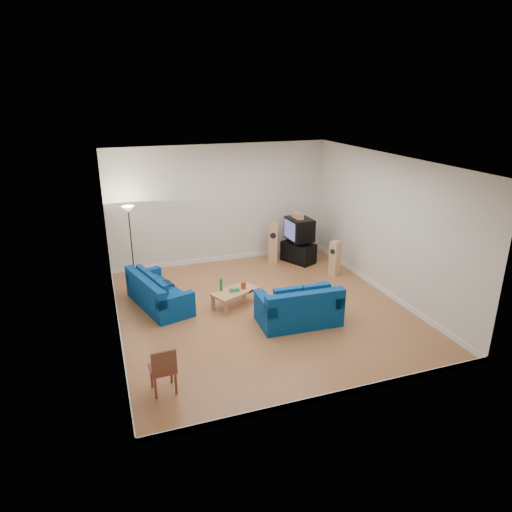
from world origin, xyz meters
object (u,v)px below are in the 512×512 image
object	(u,v)px
sofa_loveseat	(299,310)
television	(299,229)
tv_stand	(298,252)
coffee_table	(235,293)
sofa_three_seat	(157,295)

from	to	relation	value
sofa_loveseat	television	size ratio (longest dim) A/B	2.08
sofa_loveseat	tv_stand	xyz separation A→B (m)	(1.47, 3.27, -0.03)
coffee_table	tv_stand	distance (m)	3.23
coffee_table	tv_stand	size ratio (longest dim) A/B	1.26
sofa_loveseat	coffee_table	size ratio (longest dim) A/B	1.47
sofa_three_seat	sofa_loveseat	distance (m)	3.15
coffee_table	sofa_three_seat	bearing A→B (deg)	160.59
sofa_three_seat	tv_stand	xyz separation A→B (m)	(4.08, 1.51, 0.01)
sofa_loveseat	sofa_three_seat	bearing A→B (deg)	148.57
coffee_table	television	bearing A→B (deg)	40.14
tv_stand	television	size ratio (longest dim) A/B	1.13
sofa_loveseat	coffee_table	bearing A→B (deg)	132.50
coffee_table	television	size ratio (longest dim) A/B	1.42
tv_stand	television	xyz separation A→B (m)	(0.00, 0.01, 0.67)
tv_stand	television	distance (m)	0.67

